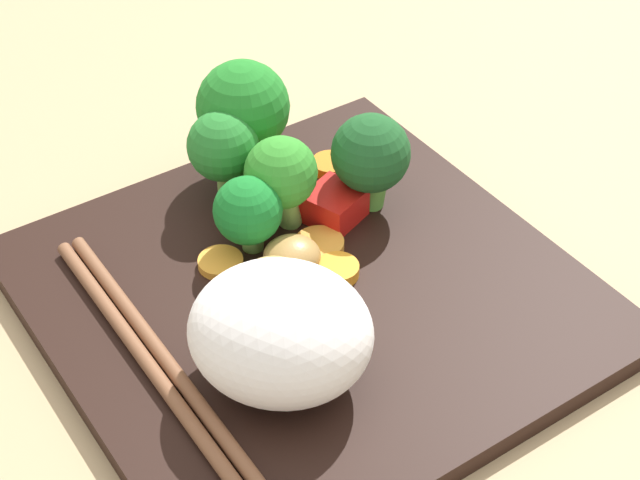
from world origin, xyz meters
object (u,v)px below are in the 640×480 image
(rice_mound, at_px, (280,332))
(carrot_slice_1, at_px, (221,262))
(square_plate, at_px, (309,296))
(chopstick_pair, at_px, (156,361))
(broccoli_floret_2, at_px, (243,109))

(rice_mound, height_order, carrot_slice_1, rice_mound)
(carrot_slice_1, bearing_deg, rice_mound, -8.64)
(square_plate, xyz_separation_m, chopstick_pair, (0.01, -0.09, 0.01))
(carrot_slice_1, relative_size, chopstick_pair, 0.12)
(broccoli_floret_2, height_order, carrot_slice_1, broccoli_floret_2)
(square_plate, bearing_deg, rice_mound, -43.47)
(square_plate, xyz_separation_m, rice_mound, (0.05, -0.05, 0.04))
(broccoli_floret_2, relative_size, chopstick_pair, 0.36)
(square_plate, height_order, chopstick_pair, chopstick_pair)
(square_plate, relative_size, chopstick_pair, 1.29)
(rice_mound, relative_size, carrot_slice_1, 3.53)
(broccoli_floret_2, relative_size, carrot_slice_1, 2.99)
(rice_mound, height_order, chopstick_pair, rice_mound)
(square_plate, distance_m, chopstick_pair, 0.10)
(broccoli_floret_2, distance_m, carrot_slice_1, 0.10)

